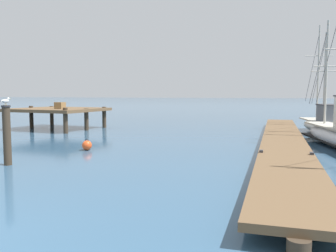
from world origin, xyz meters
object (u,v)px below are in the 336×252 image
perched_seagull (5,101)px  mooring_buoy (87,145)px  fishing_boat_1 (325,124)px  mooring_piling (7,134)px

perched_seagull → mooring_buoy: 4.28m
fishing_boat_1 → perched_seagull: (-11.04, -14.18, 1.59)m
perched_seagull → mooring_buoy: bearing=77.8°
mooring_buoy → mooring_piling: bearing=-102.2°
mooring_buoy → perched_seagull: bearing=-102.2°
mooring_buoy → fishing_boat_1: bearing=45.7°
fishing_boat_1 → mooring_buoy: 14.65m
mooring_piling → mooring_buoy: size_ratio=4.11×
fishing_boat_1 → mooring_piling: bearing=-127.9°
mooring_piling → fishing_boat_1: bearing=52.1°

